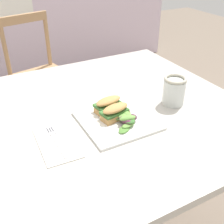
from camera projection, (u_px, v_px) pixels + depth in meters
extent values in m
plane|color=#7A6B5B|center=(112.00, 221.00, 1.53)|extent=(8.41, 8.41, 0.00)
cube|color=#BCB7AD|center=(85.00, 118.00, 1.08)|extent=(1.28, 1.04, 0.03)
cube|color=#2D2D33|center=(140.00, 110.00, 1.84)|extent=(0.07, 0.07, 0.71)
cylinder|color=tan|center=(37.00, 121.00, 1.98)|extent=(0.03, 0.03, 0.43)
cylinder|color=tan|center=(77.00, 105.00, 2.17)|extent=(0.03, 0.03, 0.43)
cylinder|color=tan|center=(17.00, 103.00, 2.20)|extent=(0.03, 0.03, 0.43)
cylinder|color=tan|center=(54.00, 90.00, 2.39)|extent=(0.03, 0.03, 0.43)
cube|color=tan|center=(43.00, 78.00, 2.07)|extent=(0.48, 0.48, 0.02)
cylinder|color=tan|center=(5.00, 48.00, 1.98)|extent=(0.03, 0.03, 0.42)
cylinder|color=tan|center=(47.00, 39.00, 2.16)|extent=(0.03, 0.03, 0.42)
cube|color=tan|center=(23.00, 19.00, 1.98)|extent=(0.36, 0.11, 0.06)
cube|color=white|center=(117.00, 120.00, 1.03)|extent=(0.26, 0.26, 0.01)
cube|color=tan|center=(115.00, 116.00, 1.03)|extent=(0.11, 0.07, 0.02)
cube|color=#3D7033|center=(114.00, 111.00, 1.03)|extent=(0.11, 0.07, 0.01)
ellipsoid|color=tan|center=(115.00, 108.00, 1.01)|extent=(0.12, 0.07, 0.02)
cube|color=tan|center=(109.00, 108.00, 1.08)|extent=(0.11, 0.07, 0.02)
cube|color=#3D7033|center=(108.00, 104.00, 1.07)|extent=(0.11, 0.07, 0.01)
ellipsoid|color=tan|center=(108.00, 101.00, 1.06)|extent=(0.12, 0.07, 0.02)
ellipsoid|color=#518438|center=(124.00, 129.00, 0.97)|extent=(0.07, 0.06, 0.01)
ellipsoid|color=#518438|center=(119.00, 118.00, 1.02)|extent=(0.06, 0.05, 0.02)
ellipsoid|color=#6B9E47|center=(128.00, 125.00, 0.98)|extent=(0.06, 0.04, 0.01)
ellipsoid|color=#4C2338|center=(132.00, 117.00, 1.01)|extent=(0.05, 0.04, 0.02)
ellipsoid|color=#3D7033|center=(129.00, 120.00, 0.99)|extent=(0.05, 0.05, 0.01)
ellipsoid|color=#6B9E47|center=(128.00, 118.00, 0.99)|extent=(0.07, 0.04, 0.02)
ellipsoid|color=#602D47|center=(125.00, 120.00, 0.99)|extent=(0.05, 0.07, 0.02)
ellipsoid|color=#6B9E47|center=(125.00, 117.00, 1.00)|extent=(0.06, 0.06, 0.01)
ellipsoid|color=#4C2338|center=(127.00, 119.00, 1.00)|extent=(0.06, 0.05, 0.01)
ellipsoid|color=#6B9E47|center=(128.00, 119.00, 1.00)|extent=(0.04, 0.06, 0.01)
ellipsoid|color=#6B9E47|center=(127.00, 115.00, 1.02)|extent=(0.04, 0.05, 0.02)
cube|color=silver|center=(57.00, 143.00, 0.92)|extent=(0.13, 0.22, 0.00)
cube|color=silver|center=(59.00, 146.00, 0.90)|extent=(0.01, 0.14, 0.00)
cube|color=silver|center=(51.00, 131.00, 0.97)|extent=(0.03, 0.05, 0.00)
cube|color=#38383D|center=(52.00, 129.00, 0.98)|extent=(0.00, 0.03, 0.00)
cube|color=#38383D|center=(50.00, 130.00, 0.98)|extent=(0.00, 0.03, 0.00)
cube|color=#38383D|center=(48.00, 130.00, 0.97)|extent=(0.00, 0.03, 0.00)
cylinder|color=#C67528|center=(174.00, 94.00, 1.13)|extent=(0.08, 0.08, 0.08)
cylinder|color=silver|center=(174.00, 92.00, 1.12)|extent=(0.09, 0.09, 0.10)
torus|color=#B7B29E|center=(176.00, 79.00, 1.09)|extent=(0.09, 0.09, 0.01)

